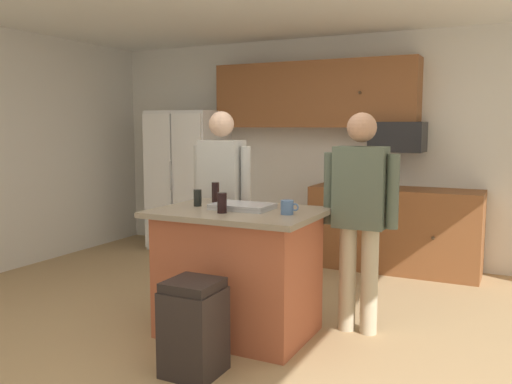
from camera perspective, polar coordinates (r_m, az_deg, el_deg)
floor at (r=4.16m, az=-1.79°, el=-15.19°), size 7.04×7.04×0.00m
back_wall at (r=6.46m, az=9.97°, el=4.50°), size 6.40×0.10×2.60m
cabinet_run_upper at (r=6.40m, az=6.08°, el=10.14°), size 2.40×0.38×0.75m
cabinet_run_lower at (r=6.10m, az=14.37°, el=-3.80°), size 1.80×0.63×0.90m
refrigerator at (r=6.96m, az=-7.13°, el=1.23°), size 0.86×0.76×1.75m
microwave_over_range at (r=6.02m, az=14.69°, el=5.63°), size 0.56×0.40×0.32m
kitchen_island at (r=4.12m, az=-1.87°, el=-8.34°), size 1.21×0.89×0.95m
person_guest_right at (r=4.84m, az=-3.61°, el=-0.01°), size 0.57×0.22×1.70m
person_elder_center at (r=4.12m, az=10.89°, el=-1.62°), size 0.57×0.22×1.67m
glass_dark_ale at (r=4.21m, az=-6.17°, el=-0.61°), size 0.06×0.06×0.13m
mug_ceramic_white at (r=3.81m, az=3.33°, el=-1.62°), size 0.13×0.09×0.10m
glass_short_whisky at (r=3.87m, az=-3.60°, el=-1.15°), size 0.07×0.07×0.15m
tumbler_amber at (r=4.42m, az=-4.29°, el=-0.02°), size 0.06×0.06×0.16m
serving_tray at (r=4.04m, az=-1.44°, el=-1.52°), size 0.44×0.30×0.04m
trash_bin at (r=3.54m, az=-6.57°, el=-14.01°), size 0.34×0.34×0.61m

